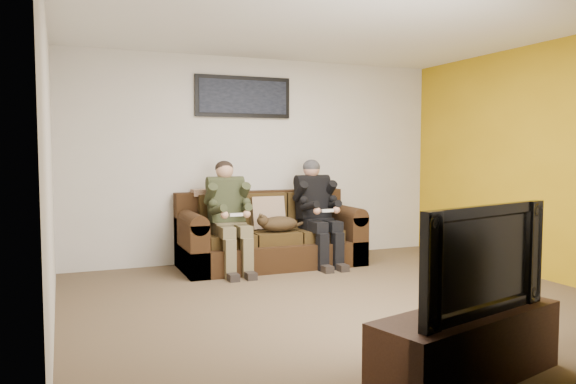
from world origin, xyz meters
name	(u,v)px	position (x,y,z in m)	size (l,w,h in m)	color
floor	(339,300)	(0.00, 0.00, 0.00)	(5.00, 5.00, 0.00)	brown
ceiling	(341,21)	(0.00, 0.00, 2.60)	(5.00, 5.00, 0.00)	silver
wall_back	(260,160)	(0.00, 2.25, 1.30)	(5.00, 5.00, 0.00)	beige
wall_front	(526,171)	(0.00, -2.25, 1.30)	(5.00, 5.00, 0.00)	beige
wall_left	(49,166)	(-2.50, 0.00, 1.30)	(4.50, 4.50, 0.00)	beige
wall_right	(543,161)	(2.50, 0.00, 1.30)	(4.50, 4.50, 0.00)	beige
accent_wall_right	(542,161)	(2.49, 0.00, 1.30)	(4.50, 4.50, 0.00)	gold
sofa	(269,237)	(-0.04, 1.83, 0.34)	(2.21, 0.95, 0.90)	#301D0E
throw_pillow	(268,213)	(-0.04, 1.87, 0.64)	(0.42, 0.12, 0.40)	tan
throw_blanket	(210,192)	(-0.71, 2.11, 0.90)	(0.45, 0.22, 0.08)	#C3A98F
person_left	(229,209)	(-0.61, 1.64, 0.73)	(0.51, 0.87, 1.30)	brown
person_right	(317,206)	(0.53, 1.64, 0.73)	(0.51, 0.86, 1.31)	black
cat	(278,224)	(-0.02, 1.58, 0.54)	(0.66, 0.26, 0.24)	#4B361D
framed_poster	(243,97)	(-0.24, 2.22, 2.10)	(1.25, 0.05, 0.52)	black
tv_stand	(467,346)	(-0.13, -1.95, 0.22)	(1.38, 0.44, 0.43)	black
television	(469,258)	(-0.13, -1.95, 0.76)	(1.15, 0.15, 0.66)	black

